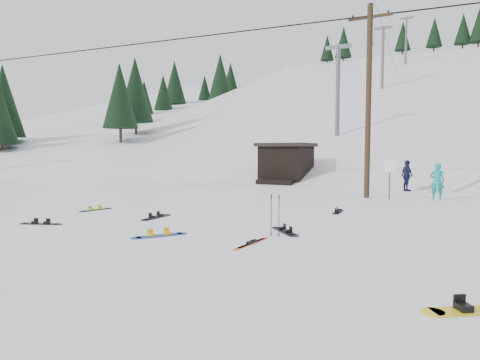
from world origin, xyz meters
The scene contains 22 objects.
ground centered at (0.00, 0.00, 0.00)m, with size 200.00×200.00×0.00m, color white.
ski_slope centered at (0.00, 55.00, -12.00)m, with size 60.00×75.00×45.00m, color silver.
ridge_left centered at (-36.00, 48.00, -11.00)m, with size 34.00×85.00×38.00m, color white.
treeline_left centered at (-34.00, 40.00, 0.00)m, with size 20.00×64.00×10.00m, color black, non-canonical shape.
treeline_crest centered at (0.00, 86.00, 0.00)m, with size 50.00×6.00×10.00m, color black, non-canonical shape.
utility_pole centered at (2.00, 14.00, 4.68)m, with size 2.00×0.26×9.00m.
trail_sign centered at (3.10, 13.58, 1.27)m, with size 0.50×0.09×1.85m.
lift_hut centered at (-5.00, 20.94, 1.36)m, with size 3.40×4.10×2.75m.
lift_tower_near centered at (-4.00, 30.00, 7.86)m, with size 2.20×0.36×8.00m.
lift_tower_mid centered at (-4.00, 50.00, 14.36)m, with size 2.20×0.36×8.00m.
lift_tower_far centered at (-4.00, 70.00, 20.86)m, with size 2.20×0.36×8.00m.
hero_snowboard centered at (-0.76, 2.06, 0.03)m, with size 0.95×1.31×0.11m.
hero_skis centered at (1.78, 2.40, 0.02)m, with size 0.15×1.58×0.08m.
ski_poles centered at (1.91, 3.49, 0.56)m, with size 0.30×0.08×1.09m.
board_scatter_a centered at (-5.09, 1.76, 0.02)m, with size 1.28×0.66×0.09m.
board_scatter_b centered at (-2.81, 4.41, 0.03)m, with size 0.32×1.48×0.10m.
board_scatter_c centered at (-6.00, 4.76, 0.02)m, with size 0.47×1.32×0.09m.
board_scatter_d centered at (1.91, 4.17, 0.03)m, with size 1.13×1.12×0.10m.
board_scatter_e centered at (6.55, 0.08, 0.03)m, with size 1.47×1.11×0.12m.
board_scatter_f centered at (2.15, 8.61, 0.02)m, with size 0.36×1.31×0.09m.
skier_teal centered at (5.00, 14.65, 0.84)m, with size 0.61×0.40×1.67m, color #0E9090.
skier_navy centered at (3.25, 18.24, 0.86)m, with size 1.00×0.42×1.71m, color #191B40.
Camera 1 is at (6.39, -6.64, 2.25)m, focal length 32.00 mm.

